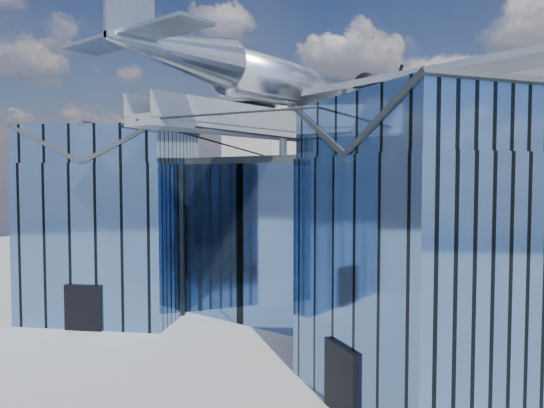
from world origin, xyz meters
The scene contains 5 objects.
ground_plane centered at (0.00, 0.00, 0.00)m, with size 120.00×120.00×0.00m, color gray.
museum centered at (0.00, 5.82, 5.54)m, with size 32.88×24.50×17.60m.
bg_towers centered at (1.45, 50.49, 10.01)m, with size 77.00×24.50×26.00m.
tree_plaza_w centered at (-15.46, -1.04, 4.10)m, with size 4.65×4.65×6.06m.
tree_side_w centered at (-32.63, 12.07, 3.63)m, with size 4.10×4.10×5.37m.
Camera 1 is at (18.40, -20.85, 8.74)m, focal length 35.00 mm.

